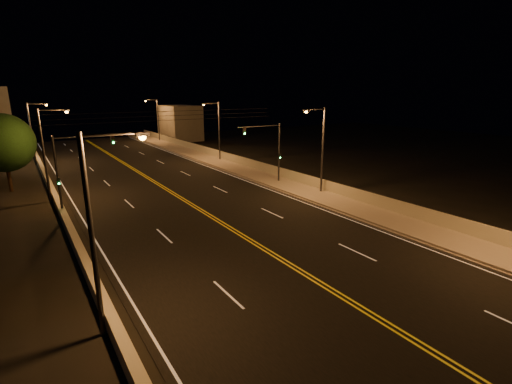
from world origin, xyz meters
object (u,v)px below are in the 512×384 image
streetlight_1 (321,145)px  streetlight_3 (157,117)px  traffic_signal_left (71,166)px  tree_0 (3,143)px  streetlight_5 (47,148)px  traffic_signal_right (272,147)px  streetlight_2 (217,127)px  streetlight_6 (33,129)px  streetlight_4 (99,222)px

streetlight_1 → streetlight_3: same height
traffic_signal_left → tree_0: (-4.29, 11.73, 0.77)m
streetlight_5 → traffic_signal_right: bearing=-15.4°
streetlight_5 → traffic_signal_left: bearing=-79.0°
streetlight_1 → streetlight_3: 46.32m
streetlight_2 → tree_0: size_ratio=1.08×
streetlight_1 → traffic_signal_left: bearing=164.2°
streetlight_1 → streetlight_6: same height
streetlight_5 → tree_0: 7.02m
streetlight_6 → streetlight_4: bearing=-90.0°
streetlight_1 → tree_0: 30.18m
streetlight_2 → traffic_signal_left: bearing=-143.5°
streetlight_3 → streetlight_6: bearing=-145.5°
streetlight_3 → traffic_signal_left: 45.40m
traffic_signal_right → traffic_signal_left: same height
traffic_signal_right → tree_0: (-23.15, 11.73, 0.77)m
streetlight_3 → tree_0: 37.93m
streetlight_1 → tree_0: streetlight_1 is taller
traffic_signal_right → streetlight_4: bearing=-139.9°
traffic_signal_left → streetlight_5: bearing=101.0°
traffic_signal_right → tree_0: size_ratio=0.84×
streetlight_4 → streetlight_1: bearing=27.4°
traffic_signal_right → traffic_signal_left: 18.86m
streetlight_2 → traffic_signal_right: 15.14m
traffic_signal_left → tree_0: tree_0 is taller
streetlight_2 → streetlight_6: size_ratio=1.00×
streetlight_5 → traffic_signal_left: size_ratio=1.28×
streetlight_1 → traffic_signal_right: streetlight_1 is taller
streetlight_6 → streetlight_5: bearing=-90.0°
streetlight_2 → streetlight_6: 23.98m
streetlight_2 → traffic_signal_right: (-1.47, -15.05, -0.76)m
tree_0 → streetlight_4: bearing=-83.6°
streetlight_5 → streetlight_3: bearing=58.6°
streetlight_1 → streetlight_5: same height
streetlight_1 → streetlight_5: 24.16m
streetlight_2 → traffic_signal_left: 25.30m
streetlight_2 → streetlight_4: same height
traffic_signal_right → streetlight_2: bearing=84.4°
streetlight_4 → streetlight_6: (0.00, 42.69, 0.00)m
streetlight_1 → streetlight_4: (-21.39, -11.07, 0.00)m
streetlight_5 → traffic_signal_left: 5.65m
streetlight_2 → traffic_signal_left: streetlight_2 is taller
streetlight_3 → streetlight_1: bearing=-90.0°
streetlight_6 → streetlight_2: bearing=-26.9°
streetlight_6 → tree_0: streetlight_6 is taller
streetlight_4 → streetlight_2: bearing=56.1°
streetlight_2 → streetlight_3: bearing=90.0°
streetlight_1 → traffic_signal_right: size_ratio=1.28×
streetlight_1 → traffic_signal_right: 5.97m
streetlight_1 → traffic_signal_left: 21.13m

